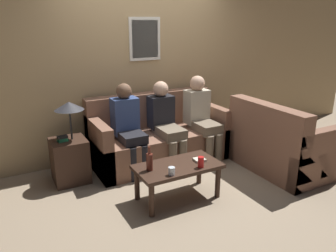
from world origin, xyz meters
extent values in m
plane|color=gray|center=(0.00, 0.00, 0.00)|extent=(16.00, 16.00, 0.00)
cube|color=tan|center=(0.00, 0.96, 1.30)|extent=(9.00, 0.06, 2.60)
cube|color=silver|center=(0.00, 0.92, 1.70)|extent=(0.48, 0.02, 0.60)
cube|color=#B7CCB2|center=(0.00, 0.91, 1.70)|extent=(0.40, 0.01, 0.52)
cube|color=brown|center=(0.00, 0.45, 0.23)|extent=(1.93, 0.85, 0.45)
cube|color=brown|center=(0.00, 0.78, 0.70)|extent=(1.93, 0.20, 0.50)
cube|color=brown|center=(-0.90, 0.45, 0.36)|extent=(0.14, 0.85, 0.73)
cube|color=brown|center=(0.90, 0.45, 0.36)|extent=(0.14, 0.85, 0.73)
cube|color=brown|center=(1.34, -0.56, 0.23)|extent=(0.85, 1.28, 0.45)
cube|color=brown|center=(1.02, -0.56, 0.70)|extent=(0.20, 1.28, 0.50)
cube|color=brown|center=(1.34, -1.13, 0.36)|extent=(0.85, 0.14, 0.73)
cube|color=brown|center=(1.34, 0.01, 0.36)|extent=(0.85, 0.14, 0.73)
cube|color=#382319|center=(-0.31, -0.58, 0.40)|extent=(0.96, 0.50, 0.04)
cylinder|color=#382319|center=(-0.73, -0.77, 0.19)|extent=(0.06, 0.06, 0.38)
cylinder|color=#382319|center=(0.11, -0.77, 0.19)|extent=(0.06, 0.06, 0.38)
cylinder|color=#382319|center=(-0.73, -0.39, 0.19)|extent=(0.06, 0.06, 0.38)
cylinder|color=#382319|center=(0.11, -0.39, 0.19)|extent=(0.06, 0.06, 0.38)
cube|color=#382319|center=(-1.29, 0.44, 0.28)|extent=(0.42, 0.42, 0.55)
cylinder|color=#262628|center=(-1.23, 0.44, 0.75)|extent=(0.02, 0.02, 0.39)
cone|color=#2D2D33|center=(-1.23, 0.44, 0.98)|extent=(0.35, 0.35, 0.10)
cube|color=#237547|center=(-1.35, 0.41, 0.56)|extent=(0.13, 0.11, 0.02)
cube|color=#237547|center=(-1.35, 0.41, 0.58)|extent=(0.11, 0.10, 0.02)
cube|color=black|center=(-1.35, 0.41, 0.61)|extent=(0.12, 0.08, 0.03)
cylinder|color=#562319|center=(-0.64, -0.55, 0.51)|extent=(0.07, 0.07, 0.19)
cylinder|color=#562319|center=(-0.64, -0.55, 0.64)|extent=(0.03, 0.03, 0.08)
cylinder|color=silver|center=(-0.49, -0.76, 0.46)|extent=(0.07, 0.07, 0.09)
cube|color=beige|center=(-0.03, -0.60, 0.43)|extent=(0.14, 0.12, 0.03)
cylinder|color=red|center=(-0.12, -0.75, 0.48)|extent=(0.07, 0.07, 0.12)
cube|color=black|center=(-0.51, 0.27, 0.50)|extent=(0.31, 0.41, 0.14)
cylinder|color=black|center=(-0.59, 0.07, 0.23)|extent=(0.11, 0.11, 0.45)
cylinder|color=black|center=(-0.44, 0.07, 0.23)|extent=(0.11, 0.11, 0.45)
cube|color=#33477A|center=(-0.51, 0.48, 0.74)|extent=(0.34, 0.22, 0.48)
sphere|color=brown|center=(-0.51, 0.48, 1.08)|extent=(0.20, 0.20, 0.20)
cube|color=#756651|center=(0.03, 0.24, 0.50)|extent=(0.31, 0.50, 0.14)
cylinder|color=#756651|center=(-0.05, 0.00, 0.23)|extent=(0.11, 0.11, 0.45)
cylinder|color=#756651|center=(0.11, 0.00, 0.23)|extent=(0.11, 0.11, 0.45)
cube|color=black|center=(0.03, 0.49, 0.73)|extent=(0.34, 0.22, 0.45)
sphere|color=tan|center=(0.03, 0.49, 1.05)|extent=(0.22, 0.22, 0.22)
cube|color=#756651|center=(0.59, 0.19, 0.50)|extent=(0.31, 0.47, 0.14)
cylinder|color=#756651|center=(0.51, -0.04, 0.23)|extent=(0.11, 0.11, 0.45)
cylinder|color=#756651|center=(0.67, -0.04, 0.23)|extent=(0.11, 0.11, 0.45)
cube|color=beige|center=(0.59, 0.43, 0.75)|extent=(0.34, 0.22, 0.49)
sphere|color=tan|center=(0.59, 0.43, 1.09)|extent=(0.22, 0.22, 0.22)
camera|label=1|loc=(-1.99, -3.47, 1.95)|focal=35.00mm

